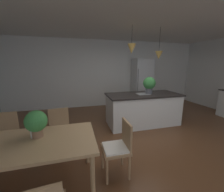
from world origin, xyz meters
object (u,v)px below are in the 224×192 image
(chair_kitchen_end, at_px, (119,146))
(refrigerator, at_px, (142,83))
(vase_on_dining_table, at_px, (33,131))
(chair_far_right, at_px, (60,130))
(dining_table, at_px, (14,148))
(potted_plant_on_island, at_px, (149,84))
(chair_far_left, at_px, (5,136))
(kitchen_island, at_px, (143,109))
(potted_plant_on_table, at_px, (36,122))

(chair_kitchen_end, distance_m, refrigerator, 4.23)
(vase_on_dining_table, bearing_deg, chair_far_right, 71.12)
(dining_table, distance_m, potted_plant_on_island, 3.35)
(chair_far_left, xyz_separation_m, potted_plant_on_island, (3.30, 0.88, 0.70))
(refrigerator, xyz_separation_m, vase_on_dining_table, (-3.35, -3.48, -0.16))
(chair_far_left, height_order, vase_on_dining_table, vase_on_dining_table)
(potted_plant_on_island, bearing_deg, chair_far_right, -159.79)
(potted_plant_on_island, bearing_deg, vase_on_dining_table, -148.80)
(refrigerator, bearing_deg, kitchen_island, -115.06)
(chair_far_right, distance_m, vase_on_dining_table, 0.83)
(dining_table, bearing_deg, kitchen_island, 32.60)
(kitchen_island, xyz_separation_m, potted_plant_on_island, (0.17, -0.00, 0.72))
(kitchen_island, bearing_deg, chair_kitchen_end, -126.84)
(dining_table, distance_m, vase_on_dining_table, 0.29)
(potted_plant_on_island, relative_size, potted_plant_on_table, 1.28)
(kitchen_island, bearing_deg, potted_plant_on_island, -0.00)
(chair_far_left, relative_size, chair_kitchen_end, 1.00)
(potted_plant_on_table, height_order, vase_on_dining_table, potted_plant_on_table)
(dining_table, distance_m, refrigerator, 5.07)
(dining_table, height_order, potted_plant_on_island, potted_plant_on_island)
(kitchen_island, relative_size, potted_plant_on_island, 4.34)
(dining_table, distance_m, potted_plant_on_table, 0.40)
(chair_far_left, height_order, kitchen_island, kitchen_island)
(refrigerator, relative_size, potted_plant_on_table, 5.21)
(chair_far_left, relative_size, potted_plant_on_island, 1.81)
(dining_table, relative_size, potted_plant_on_table, 5.43)
(chair_kitchen_end, relative_size, potted_plant_on_table, 2.31)
(vase_on_dining_table, bearing_deg, dining_table, -150.80)
(refrigerator, height_order, potted_plant_on_table, refrigerator)
(potted_plant_on_table, bearing_deg, kitchen_island, 33.32)
(chair_kitchen_end, bearing_deg, refrigerator, 58.98)
(vase_on_dining_table, bearing_deg, potted_plant_on_island, 31.20)
(chair_far_left, distance_m, kitchen_island, 3.26)
(dining_table, xyz_separation_m, chair_far_left, (-0.46, 0.83, -0.19))
(chair_far_right, relative_size, potted_plant_on_table, 2.31)
(refrigerator, relative_size, potted_plant_on_island, 4.08)
(chair_far_right, height_order, kitchen_island, kitchen_island)
(chair_kitchen_end, relative_size, refrigerator, 0.44)
(refrigerator, bearing_deg, dining_table, -134.66)
(kitchen_island, distance_m, vase_on_dining_table, 2.95)
(dining_table, relative_size, refrigerator, 1.04)
(chair_far_left, distance_m, vase_on_dining_table, 1.04)
(kitchen_island, bearing_deg, chair_far_left, -164.36)
(kitchen_island, height_order, refrigerator, refrigerator)
(chair_far_right, bearing_deg, kitchen_island, 21.58)
(chair_far_left, relative_size, vase_on_dining_table, 4.69)
(chair_far_right, relative_size, kitchen_island, 0.42)
(chair_far_right, relative_size, refrigerator, 0.44)
(chair_far_right, bearing_deg, chair_kitchen_end, -41.64)
(dining_table, xyz_separation_m, potted_plant_on_island, (2.84, 1.71, 0.51))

